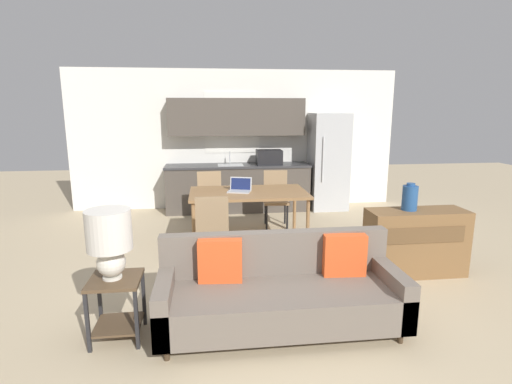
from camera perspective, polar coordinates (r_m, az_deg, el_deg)
ground_plane at (r=3.90m, az=2.59°, el=-18.55°), size 20.00×20.00×0.00m
wall_back at (r=7.98m, az=-2.85°, el=7.50°), size 6.40×0.07×2.70m
kitchen_counter at (r=7.74m, az=-2.54°, el=3.56°), size 2.76×0.65×2.15m
refrigerator at (r=7.98m, az=10.27°, el=4.29°), size 0.70×0.70×1.87m
dining_table at (r=5.82m, az=-1.09°, el=-0.50°), size 1.70×0.98×0.78m
couch at (r=3.76m, az=3.38°, el=-14.04°), size 2.17×0.80×0.83m
side_table at (r=3.75m, az=-19.31°, el=-14.15°), size 0.43×0.43×0.55m
table_lamp at (r=3.56m, az=-20.22°, el=-6.14°), size 0.37×0.37×0.60m
credenza at (r=5.18m, az=21.82°, el=-6.67°), size 1.17×0.43×0.79m
vase at (r=5.02m, az=21.12°, el=-0.75°), size 0.18×0.18×0.32m
dining_chair_near_left at (r=5.00m, az=-6.27°, el=-5.13°), size 0.42×0.42×0.94m
dining_chair_far_left at (r=6.66m, az=-6.54°, el=-0.80°), size 0.46×0.46×0.94m
dining_chair_far_right at (r=6.73m, az=2.86°, el=-0.60°), size 0.45×0.45×0.94m
laptop at (r=5.82m, az=-2.31°, el=0.57°), size 0.38×0.34×0.20m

